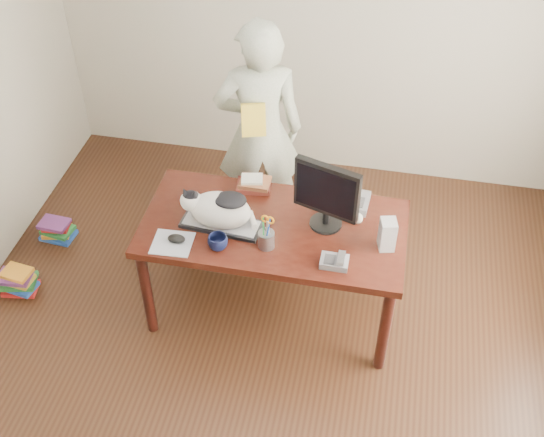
{
  "coord_description": "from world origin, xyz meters",
  "views": [
    {
      "loc": [
        0.59,
        -2.37,
        3.55
      ],
      "look_at": [
        0.0,
        0.55,
        0.85
      ],
      "focal_mm": 45.0,
      "sensor_mm": 36.0,
      "label": 1
    }
  ],
  "objects_px": {
    "cat": "(218,208)",
    "pen_cup": "(266,238)",
    "person": "(259,132)",
    "book_pile_b": "(57,230)",
    "coffee_mug": "(218,242)",
    "speaker": "(387,234)",
    "monitor": "(327,193)",
    "baseball": "(357,218)",
    "mouse": "(176,239)",
    "keyboard": "(221,224)",
    "book_stack": "(254,184)",
    "book_pile_a": "(18,281)",
    "phone": "(335,261)",
    "calculator": "(357,202)",
    "desk": "(276,234)"
  },
  "relations": [
    {
      "from": "keyboard",
      "to": "book_stack",
      "type": "xyz_separation_m",
      "value": [
        0.12,
        0.39,
        0.02
      ]
    },
    {
      "from": "cat",
      "to": "pen_cup",
      "type": "distance_m",
      "value": 0.35
    },
    {
      "from": "monitor",
      "to": "coffee_mug",
      "type": "relative_size",
      "value": 3.95
    },
    {
      "from": "desk",
      "to": "phone",
      "type": "relative_size",
      "value": 10.02
    },
    {
      "from": "phone",
      "to": "book_pile_a",
      "type": "xyz_separation_m",
      "value": [
        -2.16,
        0.05,
        -0.69
      ]
    },
    {
      "from": "baseball",
      "to": "mouse",
      "type": "bearing_deg",
      "value": -159.81
    },
    {
      "from": "mouse",
      "to": "calculator",
      "type": "height_order",
      "value": "calculator"
    },
    {
      "from": "desk",
      "to": "monitor",
      "type": "relative_size",
      "value": 3.51
    },
    {
      "from": "phone",
      "to": "book_pile_a",
      "type": "relative_size",
      "value": 0.59
    },
    {
      "from": "keyboard",
      "to": "person",
      "type": "distance_m",
      "value": 0.89
    },
    {
      "from": "speaker",
      "to": "calculator",
      "type": "height_order",
      "value": "speaker"
    },
    {
      "from": "keyboard",
      "to": "monitor",
      "type": "distance_m",
      "value": 0.67
    },
    {
      "from": "mouse",
      "to": "book_stack",
      "type": "bearing_deg",
      "value": 56.46
    },
    {
      "from": "cat",
      "to": "coffee_mug",
      "type": "distance_m",
      "value": 0.21
    },
    {
      "from": "monitor",
      "to": "calculator",
      "type": "xyz_separation_m",
      "value": [
        0.17,
        0.22,
        -0.23
      ]
    },
    {
      "from": "speaker",
      "to": "book_pile_a",
      "type": "bearing_deg",
      "value": 170.31
    },
    {
      "from": "desk",
      "to": "book_stack",
      "type": "height_order",
      "value": "book_stack"
    },
    {
      "from": "desk",
      "to": "coffee_mug",
      "type": "xyz_separation_m",
      "value": [
        -0.28,
        -0.33,
        0.19
      ]
    },
    {
      "from": "coffee_mug",
      "to": "baseball",
      "type": "relative_size",
      "value": 1.7
    },
    {
      "from": "phone",
      "to": "person",
      "type": "xyz_separation_m",
      "value": [
        -0.67,
        1.07,
        0.06
      ]
    },
    {
      "from": "cat",
      "to": "baseball",
      "type": "xyz_separation_m",
      "value": [
        0.82,
        0.19,
        -0.1
      ]
    },
    {
      "from": "book_pile_a",
      "to": "coffee_mug",
      "type": "bearing_deg",
      "value": -2.16
    },
    {
      "from": "desk",
      "to": "book_stack",
      "type": "distance_m",
      "value": 0.36
    },
    {
      "from": "book_pile_a",
      "to": "book_pile_b",
      "type": "xyz_separation_m",
      "value": [
        0.03,
        0.55,
        -0.02
      ]
    },
    {
      "from": "baseball",
      "to": "book_pile_b",
      "type": "relative_size",
      "value": 0.26
    },
    {
      "from": "desk",
      "to": "speaker",
      "type": "xyz_separation_m",
      "value": [
        0.68,
        -0.13,
        0.25
      ]
    },
    {
      "from": "person",
      "to": "book_pile_b",
      "type": "height_order",
      "value": "person"
    },
    {
      "from": "desk",
      "to": "person",
      "type": "relative_size",
      "value": 0.95
    },
    {
      "from": "keyboard",
      "to": "calculator",
      "type": "xyz_separation_m",
      "value": [
        0.78,
        0.35,
        0.01
      ]
    },
    {
      "from": "baseball",
      "to": "book_stack",
      "type": "distance_m",
      "value": 0.71
    },
    {
      "from": "keyboard",
      "to": "person",
      "type": "xyz_separation_m",
      "value": [
        0.05,
        0.88,
        0.07
      ]
    },
    {
      "from": "phone",
      "to": "calculator",
      "type": "height_order",
      "value": "phone"
    },
    {
      "from": "pen_cup",
      "to": "person",
      "type": "relative_size",
      "value": 0.15
    },
    {
      "from": "cat",
      "to": "monitor",
      "type": "bearing_deg",
      "value": 16.42
    },
    {
      "from": "desk",
      "to": "person",
      "type": "height_order",
      "value": "person"
    },
    {
      "from": "book_pile_b",
      "to": "speaker",
      "type": "bearing_deg",
      "value": -9.53
    },
    {
      "from": "mouse",
      "to": "phone",
      "type": "distance_m",
      "value": 0.94
    },
    {
      "from": "mouse",
      "to": "speaker",
      "type": "distance_m",
      "value": 1.23
    },
    {
      "from": "coffee_mug",
      "to": "keyboard",
      "type": "bearing_deg",
      "value": 98.76
    },
    {
      "from": "person",
      "to": "keyboard",
      "type": "bearing_deg",
      "value": 71.0
    },
    {
      "from": "book_stack",
      "to": "coffee_mug",
      "type": "bearing_deg",
      "value": -102.81
    },
    {
      "from": "monitor",
      "to": "phone",
      "type": "distance_m",
      "value": 0.4
    },
    {
      "from": "pen_cup",
      "to": "phone",
      "type": "distance_m",
      "value": 0.42
    },
    {
      "from": "coffee_mug",
      "to": "speaker",
      "type": "distance_m",
      "value": 0.98
    },
    {
      "from": "pen_cup",
      "to": "person",
      "type": "height_order",
      "value": "person"
    },
    {
      "from": "phone",
      "to": "book_pile_b",
      "type": "relative_size",
      "value": 0.62
    },
    {
      "from": "pen_cup",
      "to": "calculator",
      "type": "height_order",
      "value": "pen_cup"
    },
    {
      "from": "keyboard",
      "to": "phone",
      "type": "distance_m",
      "value": 0.74
    },
    {
      "from": "book_stack",
      "to": "book_pile_a",
      "type": "xyz_separation_m",
      "value": [
        -1.56,
        -0.52,
        -0.7
      ]
    },
    {
      "from": "speaker",
      "to": "book_pile_b",
      "type": "xyz_separation_m",
      "value": [
        -2.4,
        0.4,
        -0.78
      ]
    }
  ]
}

